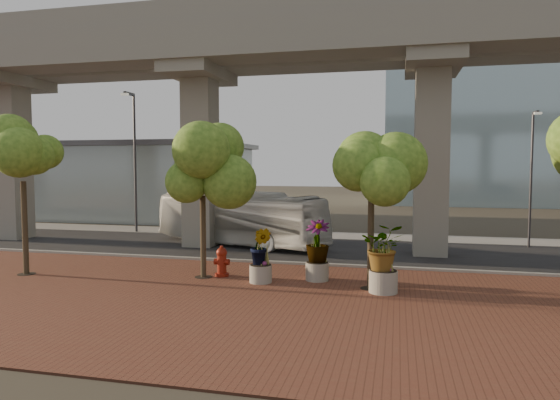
# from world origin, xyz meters

# --- Properties ---
(ground) EXTENTS (160.00, 160.00, 0.00)m
(ground) POSITION_xyz_m (0.00, 0.00, 0.00)
(ground) COLOR #3B352B
(ground) RESTS_ON ground
(brick_plaza) EXTENTS (70.00, 13.00, 0.06)m
(brick_plaza) POSITION_xyz_m (0.00, -8.00, 0.03)
(brick_plaza) COLOR brown
(brick_plaza) RESTS_ON ground
(asphalt_road) EXTENTS (90.00, 8.00, 0.04)m
(asphalt_road) POSITION_xyz_m (0.00, 2.00, 0.02)
(asphalt_road) COLOR black
(asphalt_road) RESTS_ON ground
(curb_strip) EXTENTS (70.00, 0.25, 0.16)m
(curb_strip) POSITION_xyz_m (0.00, -2.00, 0.08)
(curb_strip) COLOR gray
(curb_strip) RESTS_ON ground
(far_sidewalk) EXTENTS (90.00, 3.00, 0.06)m
(far_sidewalk) POSITION_xyz_m (0.00, 7.50, 0.03)
(far_sidewalk) COLOR gray
(far_sidewalk) RESTS_ON ground
(transit_viaduct) EXTENTS (72.00, 5.60, 12.40)m
(transit_viaduct) POSITION_xyz_m (0.00, 2.00, 7.29)
(transit_viaduct) COLOR gray
(transit_viaduct) RESTS_ON ground
(station_pavilion) EXTENTS (23.00, 13.00, 6.30)m
(station_pavilion) POSITION_xyz_m (-20.00, 16.00, 3.22)
(station_pavilion) COLOR #A0B2B7
(station_pavilion) RESTS_ON ground
(transit_bus) EXTENTS (10.63, 6.22, 2.92)m
(transit_bus) POSITION_xyz_m (-4.08, 2.83, 1.46)
(transit_bus) COLOR silver
(transit_bus) RESTS_ON ground
(fire_hydrant) EXTENTS (0.60, 0.54, 1.21)m
(fire_hydrant) POSITION_xyz_m (-2.27, -4.98, 0.64)
(fire_hydrant) COLOR maroon
(fire_hydrant) RESTS_ON ground
(planter_front) EXTENTS (2.18, 2.18, 2.39)m
(planter_front) POSITION_xyz_m (4.00, -6.10, 1.51)
(planter_front) COLOR gray
(planter_front) RESTS_ON ground
(planter_right) EXTENTS (2.15, 2.15, 2.30)m
(planter_right) POSITION_xyz_m (1.50, -4.81, 1.45)
(planter_right) COLOR #A59D95
(planter_right) RESTS_ON ground
(planter_left) EXTENTS (1.87, 1.87, 2.06)m
(planter_left) POSITION_xyz_m (-0.50, -5.64, 1.31)
(planter_left) COLOR #AEAB9D
(planter_left) RESTS_ON ground
(street_tree_far_west) EXTENTS (3.32, 3.32, 6.22)m
(street_tree_far_west) POSITION_xyz_m (-10.05, -6.45, 4.74)
(street_tree_far_west) COLOR #423526
(street_tree_far_west) RESTS_ON ground
(street_tree_near_west) EXTENTS (3.82, 3.82, 6.05)m
(street_tree_near_west) POSITION_xyz_m (-2.92, -5.31, 4.35)
(street_tree_near_west) COLOR #423526
(street_tree_near_west) RESTS_ON ground
(street_tree_near_east) EXTENTS (3.51, 3.51, 5.98)m
(street_tree_near_east) POSITION_xyz_m (3.54, -5.66, 4.42)
(street_tree_near_east) COLOR #423526
(street_tree_near_east) RESTS_ON ground
(streetlamp_west) EXTENTS (0.45, 1.31, 9.03)m
(streetlamp_west) POSITION_xyz_m (-12.35, 6.18, 5.27)
(streetlamp_west) COLOR #313136
(streetlamp_west) RESTS_ON ground
(streetlamp_east) EXTENTS (0.36, 1.04, 7.19)m
(streetlamp_east) POSITION_xyz_m (11.33, 5.40, 4.20)
(streetlamp_east) COLOR #313036
(streetlamp_east) RESTS_ON ground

